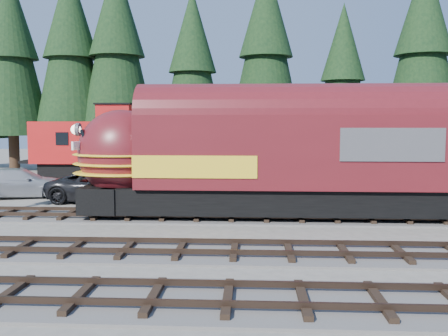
# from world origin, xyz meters

# --- Properties ---
(ground) EXTENTS (120.00, 120.00, 0.00)m
(ground) POSITION_xyz_m (0.00, 0.00, 0.00)
(ground) COLOR #6B665B
(ground) RESTS_ON ground
(track_spur) EXTENTS (32.00, 3.20, 0.33)m
(track_spur) POSITION_xyz_m (-10.00, 18.00, 0.06)
(track_spur) COLOR #4C4947
(track_spur) RESTS_ON ground
(depot) EXTENTS (12.80, 7.00, 5.30)m
(depot) POSITION_xyz_m (-0.00, 10.50, 2.96)
(depot) COLOR gold
(depot) RESTS_ON ground
(conifer_backdrop) EXTENTS (78.78, 21.56, 17.06)m
(conifer_backdrop) POSITION_xyz_m (7.36, 24.13, 10.30)
(conifer_backdrop) COLOR black
(conifer_backdrop) RESTS_ON ground
(locomotive) EXTENTS (16.79, 3.34, 4.56)m
(locomotive) POSITION_xyz_m (-3.58, 4.00, 2.65)
(locomotive) COLOR black
(locomotive) RESTS_ON ground
(caboose) EXTENTS (10.10, 2.93, 5.25)m
(caboose) POSITION_xyz_m (-14.50, 18.00, 2.60)
(caboose) COLOR black
(caboose) RESTS_ON ground
(pickup_truck_a) EXTENTS (6.21, 3.05, 1.70)m
(pickup_truck_a) POSITION_xyz_m (-11.60, 8.40, 0.85)
(pickup_truck_a) COLOR black
(pickup_truck_a) RESTS_ON ground
(pickup_truck_b) EXTENTS (6.23, 3.95, 1.68)m
(pickup_truck_b) POSITION_xyz_m (-17.02, 9.67, 0.84)
(pickup_truck_b) COLOR #A5A8AC
(pickup_truck_b) RESTS_ON ground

